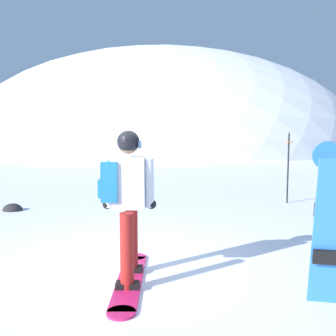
# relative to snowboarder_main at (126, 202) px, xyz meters

# --- Properties ---
(ground_plane) EXTENTS (300.00, 300.00, 0.00)m
(ground_plane) POSITION_rel_snowboarder_main_xyz_m (-0.23, 0.38, -0.92)
(ground_plane) COLOR white
(ridge_peak_main) EXTENTS (34.66, 31.19, 17.69)m
(ridge_peak_main) POSITION_rel_snowboarder_main_xyz_m (-6.53, 30.46, -0.92)
(ridge_peak_main) COLOR white
(ridge_peak_main) RESTS_ON ground
(snowboarder_main) EXTENTS (0.64, 1.81, 1.71)m
(snowboarder_main) POSITION_rel_snowboarder_main_xyz_m (0.00, 0.00, 0.00)
(snowboarder_main) COLOR #D11E5B
(snowboarder_main) RESTS_ON ground
(spare_snowboard) EXTENTS (0.28, 0.43, 1.62)m
(spare_snowboard) POSITION_rel_snowboarder_main_xyz_m (2.07, -0.27, -0.10)
(spare_snowboard) COLOR blue
(spare_snowboard) RESTS_ON ground
(piste_marker_near) EXTENTS (0.20, 0.20, 1.70)m
(piste_marker_near) POSITION_rel_snowboarder_main_xyz_m (2.31, 5.21, 0.06)
(piste_marker_near) COLOR black
(piste_marker_near) RESTS_ON ground
(rock_dark) EXTENTS (0.43, 0.36, 0.30)m
(rock_dark) POSITION_rel_snowboarder_main_xyz_m (-3.56, 3.17, -0.92)
(rock_dark) COLOR #282628
(rock_dark) RESTS_ON ground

